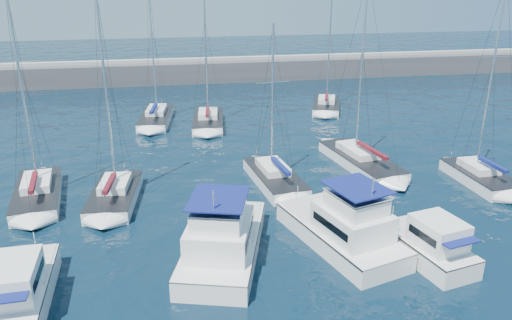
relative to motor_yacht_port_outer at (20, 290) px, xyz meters
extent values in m
plane|color=black|center=(13.79, 3.03, -0.94)|extent=(220.00, 220.00, 0.00)
cube|color=#424244|center=(13.79, 55.03, 0.06)|extent=(160.00, 6.00, 4.00)
cube|color=gray|center=(13.79, 55.03, 2.26)|extent=(160.00, 1.20, 0.50)
cube|color=silver|center=(-0.01, 0.29, -0.54)|extent=(2.88, 7.26, 1.60)
cube|color=#262628|center=(-0.01, 0.29, 0.21)|extent=(2.94, 7.26, 0.08)
cube|color=silver|center=(0.02, -0.58, 1.06)|extent=(2.35, 3.40, 1.60)
cube|color=black|center=(0.02, -0.58, 1.14)|extent=(2.37, 2.74, 0.45)
cube|color=navy|center=(0.07, -1.90, 1.36)|extent=(2.18, 2.26, 0.07)
cube|color=white|center=(10.40, 3.03, -0.54)|extent=(6.45, 10.32, 1.60)
cube|color=#262628|center=(10.40, 3.03, 0.21)|extent=(6.52, 10.35, 0.08)
cube|color=white|center=(10.07, 1.91, 1.06)|extent=(4.43, 5.21, 1.60)
cube|color=black|center=(10.07, 1.91, 1.14)|extent=(4.24, 4.37, 0.45)
cube|color=white|center=(10.01, 1.71, 2.31)|extent=(3.42, 3.74, 0.90)
cube|color=navy|center=(10.01, 1.71, 3.31)|extent=(3.86, 4.26, 0.08)
cube|color=white|center=(17.48, 3.03, -0.54)|extent=(6.08, 9.77, 1.60)
cube|color=#262628|center=(17.48, 3.03, 0.21)|extent=(6.15, 9.79, 0.08)
cube|color=white|center=(17.79, 1.97, 1.06)|extent=(4.19, 4.92, 1.60)
cube|color=black|center=(17.79, 1.97, 1.14)|extent=(4.02, 4.13, 0.45)
cube|color=white|center=(17.85, 1.77, 2.31)|extent=(3.24, 3.53, 0.90)
cube|color=navy|center=(17.85, 1.77, 3.31)|extent=(3.66, 4.02, 0.08)
cube|color=silver|center=(21.80, 0.47, -0.54)|extent=(3.78, 6.34, 1.60)
cube|color=#262628|center=(21.80, 0.47, 0.21)|extent=(3.84, 6.36, 0.08)
cube|color=silver|center=(21.95, -0.23, 1.06)|extent=(2.75, 3.15, 1.60)
cube|color=black|center=(21.95, -0.23, 1.14)|extent=(2.68, 2.62, 0.45)
cube|color=navy|center=(22.17, -1.30, 1.36)|extent=(2.42, 2.20, 0.07)
cube|color=white|center=(-1.94, 13.00, -0.64)|extent=(4.07, 8.62, 1.30)
cube|color=#262628|center=(-1.94, 13.00, -0.01)|extent=(4.13, 8.63, 0.06)
cube|color=white|center=(-2.00, 13.52, 0.31)|extent=(2.41, 3.86, 0.55)
cylinder|color=silver|center=(-2.05, 13.83, 7.54)|extent=(0.18, 0.18, 14.06)
cylinder|color=silver|center=(-1.77, 11.77, 0.86)|extent=(0.66, 4.13, 0.12)
cube|color=#521019|center=(-1.76, 11.67, 1.01)|extent=(0.84, 3.75, 0.28)
cube|color=silver|center=(3.58, 11.69, -0.64)|extent=(3.75, 7.65, 1.30)
cube|color=#262628|center=(3.58, 11.69, -0.01)|extent=(3.81, 7.65, 0.06)
cube|color=silver|center=(3.63, 12.14, 0.31)|extent=(2.27, 3.41, 0.55)
cylinder|color=silver|center=(3.66, 12.42, 7.35)|extent=(0.18, 0.18, 13.69)
cylinder|color=silver|center=(3.47, 10.59, 0.86)|extent=(0.50, 3.68, 0.12)
cube|color=#521019|center=(3.46, 10.49, 1.01)|extent=(0.69, 3.34, 0.28)
cube|color=silver|center=(15.63, 12.80, -0.64)|extent=(3.79, 8.17, 1.30)
cube|color=#262628|center=(15.63, 12.80, -0.01)|extent=(3.85, 8.18, 0.06)
cube|color=silver|center=(15.58, 13.28, 0.31)|extent=(2.27, 3.65, 0.55)
cylinder|color=silver|center=(15.54, 13.58, 5.86)|extent=(0.18, 0.18, 10.72)
cylinder|color=silver|center=(15.77, 11.62, 0.86)|extent=(0.57, 3.93, 0.12)
cube|color=navy|center=(15.78, 11.52, 1.01)|extent=(0.76, 3.57, 0.28)
cube|color=silver|center=(23.71, 15.21, -0.64)|extent=(4.59, 10.09, 1.30)
cube|color=#262628|center=(23.71, 15.21, -0.01)|extent=(4.65, 10.10, 0.06)
cube|color=silver|center=(23.62, 15.81, 0.31)|extent=(2.66, 4.52, 0.55)
cylinder|color=silver|center=(23.56, 16.17, 7.54)|extent=(0.18, 0.18, 14.06)
cylinder|color=silver|center=(23.94, 13.77, 0.86)|extent=(0.88, 4.82, 0.12)
cube|color=#521019|center=(23.96, 13.67, 1.01)|extent=(1.03, 4.38, 0.28)
cube|color=silver|center=(31.59, 9.99, -0.64)|extent=(3.17, 7.02, 1.30)
cube|color=#262628|center=(31.59, 9.99, -0.01)|extent=(3.23, 7.02, 0.06)
cube|color=silver|center=(31.58, 10.42, 0.31)|extent=(2.02, 3.09, 0.55)
cylinder|color=silver|center=(31.57, 10.68, 7.41)|extent=(0.18, 0.18, 13.82)
cylinder|color=silver|center=(31.61, 8.94, 0.86)|extent=(0.20, 3.48, 0.12)
cube|color=navy|center=(31.61, 8.84, 1.01)|extent=(0.43, 3.13, 0.28)
cube|color=white|center=(6.52, 32.32, -0.64)|extent=(4.13, 9.15, 1.30)
cube|color=#262628|center=(6.52, 32.32, -0.01)|extent=(4.19, 9.16, 0.06)
cube|color=white|center=(6.59, 32.86, 0.31)|extent=(2.44, 4.09, 0.55)
cylinder|color=silver|center=(6.63, 33.19, 7.90)|extent=(0.18, 0.18, 14.78)
cylinder|color=silver|center=(6.34, 31.00, 0.86)|extent=(0.70, 4.39, 0.12)
cube|color=navy|center=(6.33, 30.90, 1.01)|extent=(0.87, 3.99, 0.28)
cube|color=silver|center=(12.04, 29.76, -0.64)|extent=(3.99, 8.31, 1.30)
cube|color=#262628|center=(12.04, 29.76, -0.01)|extent=(4.06, 8.32, 0.06)
cube|color=silver|center=(12.10, 30.26, 0.31)|extent=(2.40, 3.71, 0.55)
cylinder|color=silver|center=(12.14, 30.56, 8.68)|extent=(0.18, 0.18, 16.34)
cylinder|color=silver|center=(11.91, 28.57, 0.86)|extent=(0.58, 3.99, 0.12)
cube|color=#521019|center=(11.90, 28.47, 1.01)|extent=(0.76, 3.62, 0.28)
cube|color=white|center=(26.71, 33.73, -0.64)|extent=(5.22, 7.74, 1.30)
cube|color=#262628|center=(26.71, 33.73, -0.01)|extent=(5.28, 7.76, 0.06)
cube|color=white|center=(26.86, 34.16, 0.31)|extent=(2.88, 3.60, 0.55)
cylinder|color=silver|center=(26.95, 34.41, 7.03)|extent=(0.18, 0.18, 13.04)
cylinder|color=silver|center=(26.35, 32.73, 0.86)|extent=(1.31, 3.41, 0.12)
cube|color=#521019|center=(26.32, 32.63, 1.01)|extent=(1.41, 3.15, 0.28)
camera|label=1|loc=(7.53, -22.35, 14.44)|focal=35.00mm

